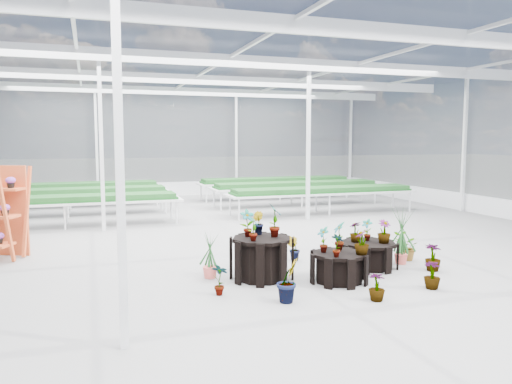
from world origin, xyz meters
name	(u,v)px	position (x,y,z in m)	size (l,w,h in m)	color
ground_plane	(257,255)	(0.00, 0.00, 0.00)	(24.00, 24.00, 0.00)	gray
greenhouse_shell	(257,149)	(0.00, 0.00, 2.25)	(18.00, 24.00, 4.50)	white
steel_frame	(257,149)	(0.00, 0.00, 2.25)	(18.00, 24.00, 4.50)	silver
nursery_benches	(191,198)	(0.00, 7.20, 0.42)	(16.00, 7.00, 0.84)	silver
plinth_tall	(262,258)	(-0.50, -1.75, 0.37)	(1.09, 1.09, 0.74)	black
plinth_mid	(339,267)	(0.70, -2.35, 0.26)	(0.97, 0.97, 0.51)	black
plinth_low	(368,255)	(1.70, -1.65, 0.25)	(1.10, 1.10, 0.50)	black
nursery_plants	(342,245)	(1.07, -1.76, 0.50)	(4.64, 3.12, 1.35)	#1A481D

